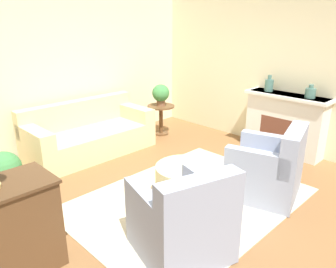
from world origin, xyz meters
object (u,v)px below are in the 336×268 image
object	(u,v)px
couch	(89,135)
ottoman_table	(185,179)
armchair_right	(269,170)
vase_mantel_far	(310,93)
armchair_left	(183,222)
side_table	(161,115)
potted_plant_on_side_table	(161,94)
potted_plant_floor	(4,171)
vase_mantel_near	(269,85)

from	to	relation	value
couch	ottoman_table	world-z (taller)	couch
armchair_right	vase_mantel_far	distance (m)	1.77
armchair_left	side_table	distance (m)	3.69
couch	potted_plant_on_side_table	distance (m)	1.68
side_table	vase_mantel_far	bearing A→B (deg)	-71.92
potted_plant_on_side_table	potted_plant_floor	xyz separation A→B (m)	(-3.17, -0.27, -0.52)
couch	side_table	world-z (taller)	couch
armchair_right	ottoman_table	distance (m)	1.11
armchair_right	vase_mantel_far	xyz separation A→B (m)	(1.58, 0.22, 0.76)
side_table	potted_plant_floor	bearing A→B (deg)	-175.21
armchair_right	side_table	world-z (taller)	armchair_right
vase_mantel_near	potted_plant_floor	xyz separation A→B (m)	(-4.02, 1.59, -0.84)
potted_plant_on_side_table	side_table	bearing A→B (deg)	-63.43
armchair_left	side_table	size ratio (longest dim) A/B	1.74
armchair_left	side_table	xyz separation A→B (m)	(2.39, 2.81, 0.04)
vase_mantel_far	side_table	bearing A→B (deg)	108.08
side_table	potted_plant_floor	size ratio (longest dim) A/B	1.02
vase_mantel_near	potted_plant_on_side_table	size ratio (longest dim) A/B	0.67
vase_mantel_near	potted_plant_on_side_table	distance (m)	2.07
armchair_right	armchair_left	bearing A→B (deg)	180.00
couch	armchair_right	distance (m)	3.10
armchair_right	potted_plant_floor	world-z (taller)	armchair_right
ottoman_table	vase_mantel_near	xyz separation A→B (m)	(2.43, 0.25, 0.86)
couch	armchair_right	xyz separation A→B (m)	(0.85, -2.98, 0.05)
armchair_left	vase_mantel_near	distance (m)	3.46
armchair_left	vase_mantel_near	size ratio (longest dim) A/B	3.67
couch	potted_plant_floor	distance (m)	1.64
side_table	vase_mantel_far	world-z (taller)	vase_mantel_far
armchair_left	vase_mantel_far	xyz separation A→B (m)	(3.23, 0.22, 0.76)
side_table	couch	bearing A→B (deg)	174.09
armchair_right	potted_plant_on_side_table	xyz separation A→B (m)	(0.73, 2.81, 0.47)
vase_mantel_far	potted_plant_on_side_table	bearing A→B (deg)	108.08
couch	vase_mantel_near	xyz separation A→B (m)	(2.43, -2.02, 0.84)
potted_plant_on_side_table	potted_plant_floor	size ratio (longest dim) A/B	0.73
couch	vase_mantel_far	world-z (taller)	vase_mantel_far
ottoman_table	vase_mantel_far	world-z (taller)	vase_mantel_far
couch	armchair_left	bearing A→B (deg)	-105.06
vase_mantel_far	potted_plant_floor	distance (m)	4.71
vase_mantel_near	armchair_right	bearing A→B (deg)	-148.86
armchair_left	potted_plant_on_side_table	world-z (taller)	potted_plant_on_side_table
ottoman_table	potted_plant_on_side_table	distance (m)	2.70
couch	potted_plant_on_side_table	world-z (taller)	potted_plant_on_side_table
ottoman_table	vase_mantel_far	bearing A→B (deg)	-11.09
couch	potted_plant_on_side_table	bearing A→B (deg)	-5.91
armchair_right	vase_mantel_far	size ratio (longest dim) A/B	4.77
vase_mantel_far	potted_plant_on_side_table	distance (m)	2.74
side_table	vase_mantel_near	world-z (taller)	vase_mantel_near
ottoman_table	vase_mantel_near	size ratio (longest dim) A/B	2.69
armchair_left	vase_mantel_near	bearing A→B (deg)	16.43
couch	vase_mantel_near	distance (m)	3.27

